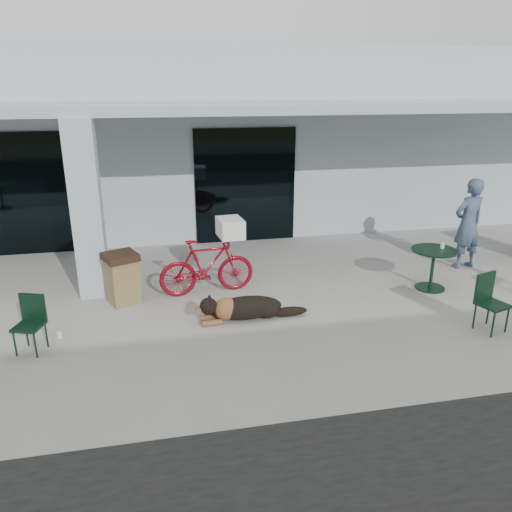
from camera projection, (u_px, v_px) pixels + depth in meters
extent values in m
plane|color=#A09F97|center=(188.00, 346.00, 7.33)|extent=(80.00, 80.00, 0.00)
cube|color=#A1B0B6|center=(162.00, 135.00, 14.46)|extent=(22.00, 7.00, 4.50)
cube|color=black|center=(21.00, 195.00, 10.89)|extent=(2.80, 0.06, 2.70)
cube|color=black|center=(245.00, 186.00, 11.84)|extent=(2.40, 0.06, 2.70)
cube|color=#A1B0B6|center=(87.00, 211.00, 8.66)|extent=(0.50, 0.50, 3.12)
cube|color=#A1B0B6|center=(166.00, 108.00, 9.61)|extent=(22.00, 2.80, 0.18)
imported|color=maroon|center=(207.00, 266.00, 9.02)|extent=(1.77, 0.66, 1.04)
cube|color=white|center=(230.00, 228.00, 8.92)|extent=(0.47, 0.61, 0.34)
cylinder|color=white|center=(59.00, 335.00, 7.56)|extent=(0.08, 0.08, 0.10)
imported|color=#3E4E69|center=(468.00, 224.00, 10.20)|extent=(0.75, 0.57, 1.88)
cylinder|color=white|center=(442.00, 246.00, 9.19)|extent=(0.09, 0.09, 0.10)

